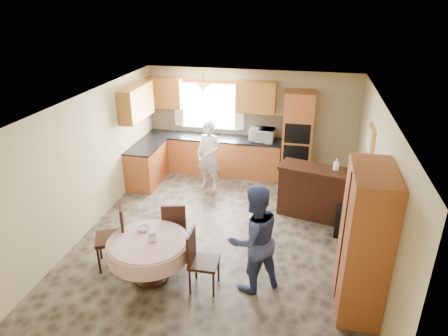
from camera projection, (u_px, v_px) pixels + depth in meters
name	position (u px, v px, depth m)	size (l,w,h in m)	color
floor	(223.00, 235.00, 7.36)	(5.00, 6.00, 0.01)	brown
ceiling	(223.00, 102.00, 6.36)	(5.00, 6.00, 0.01)	white
wall_back	(250.00, 122.00, 9.54)	(5.00, 0.02, 2.50)	tan
wall_front	(162.00, 289.00, 4.18)	(5.00, 0.02, 2.50)	tan
wall_left	(91.00, 161.00, 7.35)	(0.02, 6.00, 2.50)	tan
wall_right	(376.00, 187.00, 6.38)	(0.02, 6.00, 2.50)	tan
window	(209.00, 106.00, 9.58)	(1.40, 0.03, 1.10)	white
curtain_left	(179.00, 103.00, 9.66)	(0.22, 0.02, 1.15)	white
curtain_right	(239.00, 106.00, 9.37)	(0.22, 0.02, 1.15)	white
base_cab_back	(213.00, 155.00, 9.77)	(3.30, 0.60, 0.88)	#C46C34
counter_back	(213.00, 138.00, 9.58)	(3.30, 0.64, 0.04)	black
base_cab_left	(147.00, 165.00, 9.22)	(0.60, 1.20, 0.88)	#C46C34
counter_left	(146.00, 146.00, 9.04)	(0.64, 1.20, 0.04)	black
backsplash	(215.00, 123.00, 9.73)	(3.30, 0.02, 0.55)	tan
wall_cab_left	(165.00, 92.00, 9.53)	(0.85, 0.33, 0.72)	#BB762E
wall_cab_right	(256.00, 97.00, 9.10)	(0.90, 0.33, 0.72)	#BB762E
wall_cab_side	(136.00, 102.00, 8.66)	(0.33, 1.20, 0.72)	#BB762E
oven_tower	(297.00, 137.00, 9.12)	(0.66, 0.62, 2.12)	#C46C34
oven_upper	(297.00, 134.00, 8.76)	(0.56, 0.01, 0.45)	black
oven_lower	(296.00, 155.00, 8.96)	(0.56, 0.01, 0.45)	black
pendant	(204.00, 89.00, 8.94)	(0.36, 0.36, 0.18)	beige
sideboard	(313.00, 193.00, 7.82)	(1.36, 0.56, 0.97)	#33170E
space_heater	(347.00, 223.00, 7.20)	(0.41, 0.29, 0.57)	black
cupboard	(364.00, 242.00, 5.32)	(0.55, 1.10, 2.10)	#C46C34
dining_table	(149.00, 249.00, 6.03)	(1.24, 1.24, 0.70)	#33170E
chair_left	(116.00, 232.00, 6.35)	(0.63, 0.63, 1.08)	#33170E
chair_back	(175.00, 225.00, 6.67)	(0.51, 0.51, 0.96)	#33170E
chair_right	(199.00, 257.00, 5.86)	(0.42, 0.42, 0.96)	#33170E
framed_picture	(371.00, 141.00, 7.07)	(0.06, 0.61, 0.51)	gold
microwave	(262.00, 135.00, 9.23)	(0.56, 0.38, 0.31)	silver
person_sink	(209.00, 156.00, 8.80)	(0.58, 0.38, 1.57)	silver
person_dining	(254.00, 239.00, 5.74)	(0.82, 0.64, 1.69)	navy
bowl_sideboard	(296.00, 168.00, 7.69)	(0.20, 0.20, 0.05)	#B2B2B2
bottle_sideboard	(336.00, 166.00, 7.49)	(0.11, 0.11, 0.29)	silver
cup_table	(153.00, 238.00, 5.92)	(0.13, 0.13, 0.10)	#B2B2B2
bowl_table	(144.00, 229.00, 6.20)	(0.19, 0.19, 0.06)	#B2B2B2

